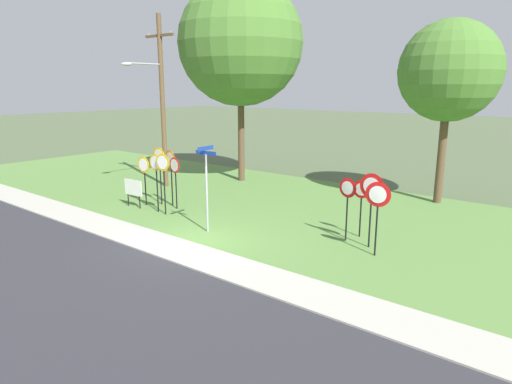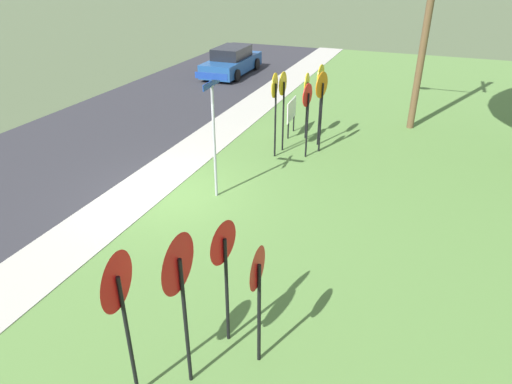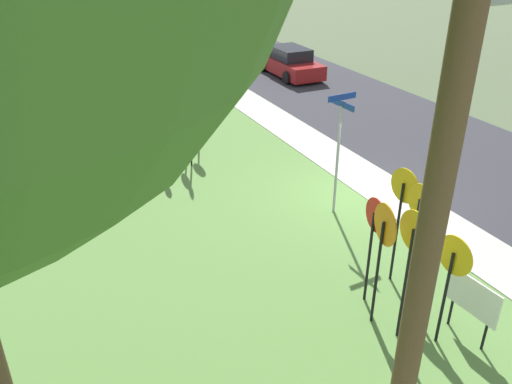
# 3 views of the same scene
# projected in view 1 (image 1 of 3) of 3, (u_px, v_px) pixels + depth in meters

# --- Properties ---
(ground_plane) EXTENTS (160.00, 160.00, 0.00)m
(ground_plane) POSITION_uv_depth(u_px,v_px,m) (191.00, 243.00, 15.60)
(ground_plane) COLOR #4C5B3D
(road_asphalt) EXTENTS (44.00, 6.40, 0.01)m
(road_asphalt) POSITION_uv_depth(u_px,v_px,m) (59.00, 291.00, 11.95)
(road_asphalt) COLOR #2D2D33
(road_asphalt) RESTS_ON ground_plane
(sidewalk_strip) EXTENTS (44.00, 1.60, 0.06)m
(sidewalk_strip) POSITION_uv_depth(u_px,v_px,m) (174.00, 249.00, 14.99)
(sidewalk_strip) COLOR #ADAA9E
(sidewalk_strip) RESTS_ON ground_plane
(grass_median) EXTENTS (44.00, 12.00, 0.04)m
(grass_median) POSITION_uv_depth(u_px,v_px,m) (289.00, 207.00, 20.16)
(grass_median) COLOR #567F3D
(grass_median) RESTS_ON ground_plane
(stop_sign_near_left) EXTENTS (0.72, 0.11, 2.22)m
(stop_sign_near_left) POSITION_uv_depth(u_px,v_px,m) (144.00, 170.00, 20.08)
(stop_sign_near_left) COLOR black
(stop_sign_near_left) RESTS_ON grass_median
(stop_sign_near_right) EXTENTS (0.77, 0.10, 2.62)m
(stop_sign_near_right) POSITION_uv_depth(u_px,v_px,m) (159.00, 163.00, 20.17)
(stop_sign_near_right) COLOR black
(stop_sign_near_right) RESTS_ON grass_median
(stop_sign_far_left) EXTENTS (0.71, 0.09, 2.51)m
(stop_sign_far_left) POSITION_uv_depth(u_px,v_px,m) (156.00, 170.00, 18.94)
(stop_sign_far_left) COLOR black
(stop_sign_far_left) RESTS_ON grass_median
(stop_sign_far_center) EXTENTS (0.68, 0.12, 2.29)m
(stop_sign_far_center) POSITION_uv_depth(u_px,v_px,m) (175.00, 172.00, 19.47)
(stop_sign_far_center) COLOR black
(stop_sign_far_center) RESTS_ON grass_median
(stop_sign_far_right) EXTENTS (0.77, 0.18, 2.52)m
(stop_sign_far_right) POSITION_uv_depth(u_px,v_px,m) (171.00, 165.00, 19.99)
(stop_sign_far_right) COLOR black
(stop_sign_far_right) RESTS_ON grass_median
(stop_sign_center_tall) EXTENTS (0.72, 0.12, 2.58)m
(stop_sign_center_tall) POSITION_uv_depth(u_px,v_px,m) (163.00, 171.00, 18.54)
(stop_sign_center_tall) COLOR black
(stop_sign_center_tall) RESTS_ON grass_median
(yield_sign_near_left) EXTENTS (0.65, 0.10, 2.07)m
(yield_sign_near_left) POSITION_uv_depth(u_px,v_px,m) (361.00, 196.00, 15.81)
(yield_sign_near_left) COLOR black
(yield_sign_near_left) RESTS_ON grass_median
(yield_sign_near_right) EXTENTS (0.84, 0.10, 2.53)m
(yield_sign_near_right) POSITION_uv_depth(u_px,v_px,m) (371.00, 192.00, 14.67)
(yield_sign_near_right) COLOR black
(yield_sign_near_right) RESTS_ON grass_median
(yield_sign_far_left) EXTENTS (0.80, 0.16, 2.41)m
(yield_sign_far_left) POSITION_uv_depth(u_px,v_px,m) (378.00, 201.00, 13.94)
(yield_sign_far_left) COLOR black
(yield_sign_far_left) RESTS_ON grass_median
(yield_sign_far_right) EXTENTS (0.69, 0.13, 2.23)m
(yield_sign_far_right) POSITION_uv_depth(u_px,v_px,m) (347.00, 194.00, 15.44)
(yield_sign_far_right) COLOR black
(yield_sign_far_right) RESTS_ON grass_median
(street_name_post) EXTENTS (0.96, 0.82, 3.19)m
(street_name_post) POSITION_uv_depth(u_px,v_px,m) (207.00, 182.00, 16.31)
(street_name_post) COLOR #9EA0A8
(street_name_post) RESTS_ON grass_median
(utility_pole) EXTENTS (2.10, 2.49, 8.82)m
(utility_pole) POSITION_uv_depth(u_px,v_px,m) (160.00, 96.00, 23.22)
(utility_pole) COLOR brown
(utility_pole) RESTS_ON grass_median
(notice_board) EXTENTS (1.10, 0.09, 1.25)m
(notice_board) POSITION_uv_depth(u_px,v_px,m) (133.00, 189.00, 19.93)
(notice_board) COLOR black
(notice_board) RESTS_ON grass_median
(oak_tree_left) EXTENTS (6.74, 6.74, 10.91)m
(oak_tree_left) POSITION_uv_depth(u_px,v_px,m) (241.00, 43.00, 24.12)
(oak_tree_left) COLOR brown
(oak_tree_left) RESTS_ON grass_median
(oak_tree_right) EXTENTS (4.41, 4.41, 8.13)m
(oak_tree_right) POSITION_uv_depth(u_px,v_px,m) (449.00, 72.00, 19.61)
(oak_tree_right) COLOR brown
(oak_tree_right) RESTS_ON grass_median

